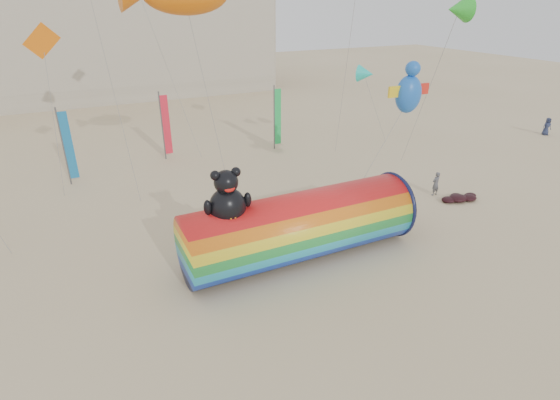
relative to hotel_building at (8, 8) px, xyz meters
name	(u,v)px	position (x,y,z in m)	size (l,w,h in m)	color
ground	(284,259)	(12.00, -45.95, -10.31)	(160.00, 160.00, 0.00)	#CCB58C
hotel_building	(8,8)	(0.00, 0.00, 0.00)	(60.40, 15.40, 20.60)	#B7AD99
windsock_assembly	(300,225)	(12.79, -46.01, -8.59)	(11.22, 3.42, 5.17)	red
kite_handler	(436,184)	(23.93, -43.42, -9.54)	(0.56, 0.37, 1.55)	#505056
fabric_bundle	(460,198)	(24.75, -44.74, -10.14)	(2.62, 1.35, 0.41)	black
festival_banners	(177,128)	(10.97, -30.28, -7.67)	(16.18, 2.39, 5.20)	#59595E
flying_kites	(237,8)	(12.22, -40.27, 0.63)	(25.09, 12.65, 11.67)	#D5620B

